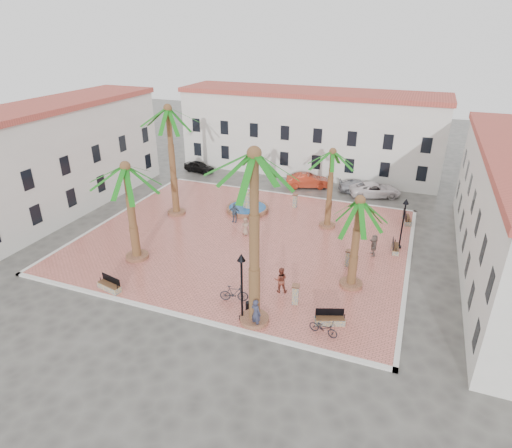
% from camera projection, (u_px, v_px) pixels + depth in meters
% --- Properties ---
extents(ground, '(120.00, 120.00, 0.00)m').
position_uv_depth(ground, '(245.00, 239.00, 35.72)').
color(ground, '#56544F').
rests_on(ground, ground).
extents(plaza, '(26.00, 22.00, 0.15)m').
position_uv_depth(plaza, '(245.00, 239.00, 35.68)').
color(plaza, '#D56E60').
rests_on(plaza, ground).
extents(kerb_n, '(26.30, 0.30, 0.16)m').
position_uv_depth(kerb_n, '(285.00, 194.00, 44.97)').
color(kerb_n, silver).
rests_on(kerb_n, ground).
extents(kerb_s, '(26.30, 0.30, 0.16)m').
position_uv_depth(kerb_s, '(177.00, 314.00, 26.40)').
color(kerb_s, silver).
rests_on(kerb_s, ground).
extents(kerb_e, '(0.30, 22.30, 0.16)m').
position_uv_depth(kerb_e, '(408.00, 268.00, 31.45)').
color(kerb_e, silver).
rests_on(kerb_e, ground).
extents(kerb_w, '(0.30, 22.30, 0.16)m').
position_uv_depth(kerb_w, '(116.00, 216.00, 39.92)').
color(kerb_w, silver).
rests_on(kerb_w, ground).
extents(building_north, '(30.40, 7.40, 9.50)m').
position_uv_depth(building_north, '(309.00, 131.00, 50.56)').
color(building_north, silver).
rests_on(building_north, ground).
extents(building_west, '(6.40, 24.40, 10.00)m').
position_uv_depth(building_west, '(56.00, 158.00, 39.76)').
color(building_west, silver).
rests_on(building_west, ground).
extents(fountain, '(4.01, 4.01, 2.07)m').
position_uv_depth(fountain, '(248.00, 208.00, 40.70)').
color(fountain, '#985F43').
rests_on(fountain, plaza).
extents(palm_nw, '(5.44, 5.44, 10.10)m').
position_uv_depth(palm_nw, '(169.00, 120.00, 36.53)').
color(palm_nw, '#985F43').
rests_on(palm_nw, plaza).
extents(palm_sw, '(5.61, 5.61, 7.63)m').
position_uv_depth(palm_sw, '(127.00, 179.00, 29.97)').
color(palm_sw, '#985F43').
rests_on(palm_sw, plaza).
extents(palm_s, '(5.72, 5.72, 10.74)m').
position_uv_depth(palm_s, '(254.00, 173.00, 21.77)').
color(palm_s, '#985F43').
rests_on(palm_s, plaza).
extents(palm_e, '(5.05, 5.05, 6.60)m').
position_uv_depth(palm_e, '(359.00, 212.00, 26.91)').
color(palm_e, '#985F43').
rests_on(palm_e, plaza).
extents(palm_ne, '(4.61, 4.61, 7.06)m').
position_uv_depth(palm_ne, '(332.00, 161.00, 35.15)').
color(palm_ne, '#985F43').
rests_on(palm_ne, plaza).
extents(bench_s, '(1.89, 0.93, 0.96)m').
position_uv_depth(bench_s, '(109.00, 286.00, 28.63)').
color(bench_s, gray).
rests_on(bench_s, plaza).
extents(bench_se, '(1.87, 1.13, 0.95)m').
position_uv_depth(bench_se, '(330.00, 320.00, 25.37)').
color(bench_se, gray).
rests_on(bench_se, plaza).
extents(bench_e, '(0.68, 1.69, 0.87)m').
position_uv_depth(bench_e, '(395.00, 248.00, 33.50)').
color(bench_e, gray).
rests_on(bench_e, plaza).
extents(bench_ne, '(0.94, 1.97, 1.00)m').
position_uv_depth(bench_ne, '(407.00, 219.00, 38.33)').
color(bench_ne, gray).
rests_on(bench_ne, plaza).
extents(lamppost_s, '(0.49, 0.49, 4.52)m').
position_uv_depth(lamppost_s, '(242.00, 276.00, 24.59)').
color(lamppost_s, black).
rests_on(lamppost_s, plaza).
extents(lamppost_e, '(0.46, 0.46, 4.20)m').
position_uv_depth(lamppost_e, '(404.00, 215.00, 32.89)').
color(lamppost_e, black).
rests_on(lamppost_e, plaza).
extents(bollard_se, '(0.56, 0.56, 1.37)m').
position_uv_depth(bollard_se, '(295.00, 294.00, 27.03)').
color(bollard_se, gray).
rests_on(bollard_se, plaza).
extents(bollard_n, '(0.48, 0.48, 1.34)m').
position_uv_depth(bollard_n, '(295.00, 201.00, 41.30)').
color(bollard_n, gray).
rests_on(bollard_n, plaza).
extents(bollard_e, '(0.48, 0.48, 1.27)m').
position_uv_depth(bollard_e, '(348.00, 258.00, 31.29)').
color(bollard_e, gray).
rests_on(bollard_e, plaza).
extents(litter_bin, '(0.33, 0.33, 0.65)m').
position_uv_depth(litter_bin, '(248.00, 307.00, 26.48)').
color(litter_bin, black).
rests_on(litter_bin, plaza).
extents(cyclist_a, '(0.81, 0.68, 1.89)m').
position_uv_depth(cyclist_a, '(256.00, 313.00, 24.84)').
color(cyclist_a, '#2E3147').
rests_on(cyclist_a, plaza).
extents(bicycle_a, '(1.84, 0.94, 0.92)m').
position_uv_depth(bicycle_a, '(323.00, 328.00, 24.43)').
color(bicycle_a, black).
rests_on(bicycle_a, plaza).
extents(cyclist_b, '(1.03, 0.90, 1.80)m').
position_uv_depth(cyclist_b, '(281.00, 280.00, 28.17)').
color(cyclist_b, brown).
rests_on(cyclist_b, plaza).
extents(bicycle_b, '(1.93, 1.01, 1.11)m').
position_uv_depth(bicycle_b, '(234.00, 293.00, 27.36)').
color(bicycle_b, black).
rests_on(bicycle_b, plaza).
extents(pedestrian_fountain_a, '(0.90, 0.81, 1.54)m').
position_uv_depth(pedestrian_fountain_a, '(246.00, 227.00, 35.85)').
color(pedestrian_fountain_a, '#94725E').
rests_on(pedestrian_fountain_a, plaza).
extents(pedestrian_fountain_b, '(1.08, 0.54, 1.77)m').
position_uv_depth(pedestrian_fountain_b, '(234.00, 213.00, 38.20)').
color(pedestrian_fountain_b, '#3C4F65').
rests_on(pedestrian_fountain_b, plaza).
extents(pedestrian_north, '(0.98, 1.38, 1.94)m').
position_uv_depth(pedestrian_north, '(247.00, 182.00, 45.35)').
color(pedestrian_north, '#49484D').
rests_on(pedestrian_north, plaza).
extents(pedestrian_east, '(0.83, 1.64, 1.69)m').
position_uv_depth(pedestrian_east, '(374.00, 245.00, 32.70)').
color(pedestrian_east, '#64544D').
rests_on(pedestrian_east, plaza).
extents(car_black, '(3.99, 2.07, 1.30)m').
position_uv_depth(car_black, '(199.00, 167.00, 51.69)').
color(car_black, black).
rests_on(car_black, ground).
extents(car_red, '(4.94, 3.09, 1.54)m').
position_uv_depth(car_red, '(308.00, 181.00, 46.74)').
color(car_red, '#A52D18').
rests_on(car_red, ground).
extents(car_silver, '(4.68, 3.10, 1.26)m').
position_uv_depth(car_silver, '(359.00, 186.00, 45.55)').
color(car_silver, '#9C9DA5').
rests_on(car_silver, ground).
extents(car_white, '(5.75, 4.13, 1.46)m').
position_uv_depth(car_white, '(375.00, 190.00, 44.35)').
color(car_white, silver).
rests_on(car_white, ground).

